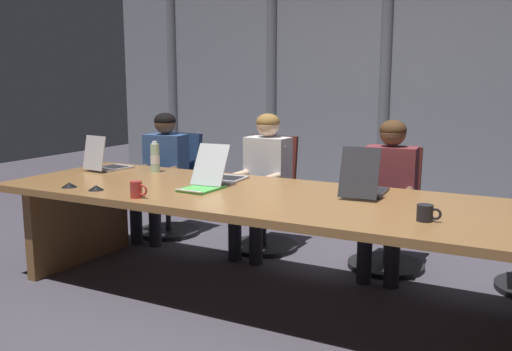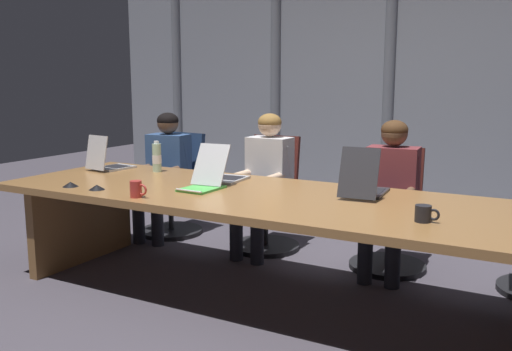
% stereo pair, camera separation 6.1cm
% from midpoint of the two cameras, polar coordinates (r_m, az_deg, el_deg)
% --- Properties ---
extents(ground_plane, '(14.02, 14.02, 0.00)m').
position_cam_midpoint_polar(ground_plane, '(3.87, 1.86, -12.56)').
color(ground_plane, '#47424C').
extents(conference_table, '(3.94, 1.22, 0.73)m').
position_cam_midpoint_polar(conference_table, '(3.69, 1.91, -4.08)').
color(conference_table, olive).
rests_on(conference_table, ground_plane).
extents(curtain_backdrop, '(7.01, 0.17, 3.12)m').
position_cam_midpoint_polar(curtain_backdrop, '(6.14, 13.78, 10.33)').
color(curtain_backdrop, gray).
rests_on(curtain_backdrop, ground_plane).
extents(laptop_left_end, '(0.28, 0.39, 0.30)m').
position_cam_midpoint_polar(laptop_left_end, '(4.82, -14.50, 1.27)').
color(laptop_left_end, '#BCBCC1').
rests_on(laptop_left_end, conference_table).
extents(laptop_left_mid, '(0.28, 0.51, 0.30)m').
position_cam_midpoint_polar(laptop_left_mid, '(4.09, -3.10, 0.09)').
color(laptop_left_mid, '#BCBCC1').
rests_on(laptop_left_mid, conference_table).
extents(laptop_center, '(0.28, 0.47, 0.33)m').
position_cam_midpoint_polar(laptop_center, '(3.70, 11.49, -1.07)').
color(laptop_center, '#2D2D33').
rests_on(laptop_center, conference_table).
extents(office_chair_left_end, '(0.60, 0.60, 0.96)m').
position_cam_midpoint_polar(office_chair_left_end, '(5.45, -8.06, -2.04)').
color(office_chair_left_end, navy).
rests_on(office_chair_left_end, ground_plane).
extents(office_chair_left_mid, '(0.60, 0.60, 0.98)m').
position_cam_midpoint_polar(office_chair_left_mid, '(4.91, 1.59, -3.18)').
color(office_chair_left_mid, '#511E19').
rests_on(office_chair_left_mid, ground_plane).
extents(office_chair_center, '(0.60, 0.60, 0.94)m').
position_cam_midpoint_polar(office_chair_center, '(4.54, 13.95, -4.73)').
color(office_chair_center, '#511E19').
rests_on(office_chair_center, ground_plane).
extents(person_left_end, '(0.42, 0.57, 1.17)m').
position_cam_midpoint_polar(person_left_end, '(5.26, -9.09, 0.92)').
color(person_left_end, '#335184').
rests_on(person_left_end, ground_plane).
extents(person_left_mid, '(0.38, 0.55, 1.19)m').
position_cam_midpoint_polar(person_left_mid, '(4.69, 1.25, 0.09)').
color(person_left_mid, silver).
rests_on(person_left_mid, ground_plane).
extents(person_center, '(0.41, 0.56, 1.17)m').
position_cam_midpoint_polar(person_center, '(4.31, 13.96, -1.17)').
color(person_center, brown).
rests_on(person_center, ground_plane).
extents(water_bottle_primary, '(0.07, 0.07, 0.25)m').
position_cam_midpoint_polar(water_bottle_primary, '(4.62, -9.76, 1.81)').
color(water_bottle_primary, '#ADD1B2').
rests_on(water_bottle_primary, conference_table).
extents(coffee_mug_near, '(0.13, 0.09, 0.09)m').
position_cam_midpoint_polar(coffee_mug_near, '(3.10, 17.37, -3.75)').
color(coffee_mug_near, black).
rests_on(coffee_mug_near, conference_table).
extents(coffee_mug_far, '(0.13, 0.08, 0.11)m').
position_cam_midpoint_polar(coffee_mug_far, '(3.64, -11.67, -1.38)').
color(coffee_mug_far, '#B2332D').
rests_on(coffee_mug_far, conference_table).
extents(conference_mic_left_side, '(0.11, 0.11, 0.03)m').
position_cam_midpoint_polar(conference_mic_left_side, '(3.96, -15.59, -1.16)').
color(conference_mic_left_side, black).
rests_on(conference_mic_left_side, conference_table).
extents(conference_mic_middle, '(0.11, 0.11, 0.03)m').
position_cam_midpoint_polar(conference_mic_middle, '(4.13, -18.09, -0.86)').
color(conference_mic_middle, black).
rests_on(conference_mic_middle, conference_table).
extents(spiral_notepad, '(0.23, 0.31, 0.03)m').
position_cam_midpoint_polar(spiral_notepad, '(3.83, -5.19, -1.35)').
color(spiral_notepad, '#4CB74C').
rests_on(spiral_notepad, conference_table).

